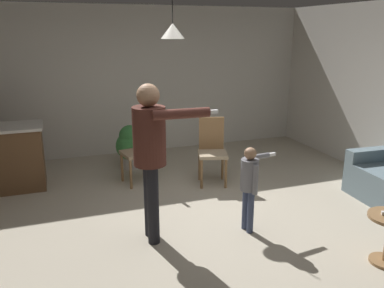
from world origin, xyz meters
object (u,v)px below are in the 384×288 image
(person_child, at_px, (250,180))
(potted_plant_corner, at_px, (130,145))
(dining_chair_by_counter, at_px, (141,148))
(dining_chair_near_wall, at_px, (212,148))
(person_adult, at_px, (151,146))

(person_child, height_order, potted_plant_corner, person_child)
(dining_chair_by_counter, xyz_separation_m, dining_chair_near_wall, (1.01, -0.36, 0.00))
(dining_chair_near_wall, bearing_deg, dining_chair_by_counter, -3.94)
(dining_chair_by_counter, xyz_separation_m, potted_plant_corner, (-0.04, 0.69, -0.13))
(person_child, height_order, dining_chair_by_counter, person_child)
(dining_chair_near_wall, relative_size, potted_plant_corner, 1.34)
(person_child, distance_m, dining_chair_near_wall, 1.57)
(person_child, bearing_deg, person_adult, -106.65)
(dining_chair_by_counter, relative_size, dining_chair_near_wall, 1.00)
(person_child, bearing_deg, potted_plant_corner, -168.46)
(person_adult, bearing_deg, dining_chair_near_wall, 139.51)
(person_adult, relative_size, potted_plant_corner, 2.33)
(person_adult, xyz_separation_m, dining_chair_near_wall, (1.27, 1.37, -0.54))
(person_child, bearing_deg, dining_chair_by_counter, -163.50)
(dining_chair_by_counter, distance_m, potted_plant_corner, 0.70)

